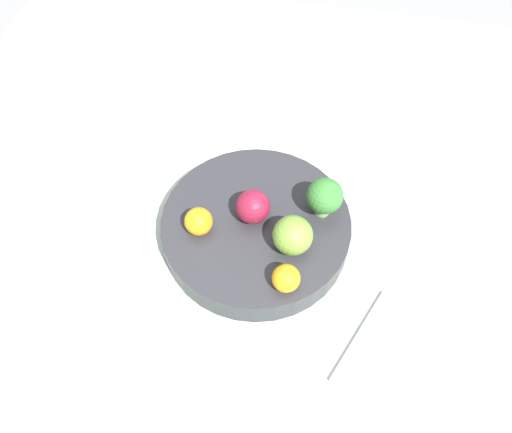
{
  "coord_description": "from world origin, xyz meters",
  "views": [
    {
      "loc": [
        0.38,
        0.08,
        0.64
      ],
      "look_at": [
        0.0,
        0.0,
        0.07
      ],
      "focal_mm": 35.0,
      "sensor_mm": 36.0,
      "label": 1
    }
  ],
  "objects_px": {
    "broccoli": "(325,197)",
    "napkin": "(405,364)",
    "bowl": "(256,229)",
    "apple_green": "(253,207)",
    "orange_front": "(199,221)",
    "apple_red": "(293,235)",
    "orange_back": "(286,278)"
  },
  "relations": [
    {
      "from": "bowl",
      "to": "broccoli",
      "type": "distance_m",
      "value": 0.11
    },
    {
      "from": "orange_front",
      "to": "bowl",
      "type": "bearing_deg",
      "value": 112.44
    },
    {
      "from": "apple_red",
      "to": "orange_front",
      "type": "distance_m",
      "value": 0.13
    },
    {
      "from": "apple_green",
      "to": "napkin",
      "type": "xyz_separation_m",
      "value": [
        0.15,
        0.23,
        -0.06
      ]
    },
    {
      "from": "apple_red",
      "to": "napkin",
      "type": "bearing_deg",
      "value": 55.07
    },
    {
      "from": "orange_back",
      "to": "napkin",
      "type": "relative_size",
      "value": 0.19
    },
    {
      "from": "apple_red",
      "to": "orange_back",
      "type": "distance_m",
      "value": 0.06
    },
    {
      "from": "orange_front",
      "to": "orange_back",
      "type": "xyz_separation_m",
      "value": [
        0.06,
        0.13,
        -0.0
      ]
    },
    {
      "from": "apple_green",
      "to": "broccoli",
      "type": "bearing_deg",
      "value": 107.12
    },
    {
      "from": "broccoli",
      "to": "apple_red",
      "type": "relative_size",
      "value": 1.15
    },
    {
      "from": "apple_red",
      "to": "bowl",
      "type": "bearing_deg",
      "value": -118.94
    },
    {
      "from": "apple_red",
      "to": "orange_front",
      "type": "relative_size",
      "value": 1.39
    },
    {
      "from": "apple_red",
      "to": "apple_green",
      "type": "bearing_deg",
      "value": -120.75
    },
    {
      "from": "apple_green",
      "to": "orange_front",
      "type": "relative_size",
      "value": 1.24
    },
    {
      "from": "bowl",
      "to": "apple_red",
      "type": "height_order",
      "value": "apple_red"
    },
    {
      "from": "orange_front",
      "to": "orange_back",
      "type": "relative_size",
      "value": 1.06
    },
    {
      "from": "bowl",
      "to": "apple_red",
      "type": "bearing_deg",
      "value": 61.06
    },
    {
      "from": "bowl",
      "to": "broccoli",
      "type": "xyz_separation_m",
      "value": [
        -0.03,
        0.09,
        0.06
      ]
    },
    {
      "from": "orange_back",
      "to": "napkin",
      "type": "height_order",
      "value": "orange_back"
    },
    {
      "from": "broccoli",
      "to": "apple_green",
      "type": "xyz_separation_m",
      "value": [
        0.03,
        -0.09,
        -0.01
      ]
    },
    {
      "from": "broccoli",
      "to": "apple_green",
      "type": "height_order",
      "value": "broccoli"
    },
    {
      "from": "apple_red",
      "to": "orange_back",
      "type": "relative_size",
      "value": 1.47
    },
    {
      "from": "apple_green",
      "to": "orange_front",
      "type": "bearing_deg",
      "value": -62.09
    },
    {
      "from": "napkin",
      "to": "orange_front",
      "type": "bearing_deg",
      "value": -111.58
    },
    {
      "from": "apple_red",
      "to": "napkin",
      "type": "distance_m",
      "value": 0.21
    },
    {
      "from": "apple_red",
      "to": "napkin",
      "type": "relative_size",
      "value": 0.29
    },
    {
      "from": "apple_green",
      "to": "orange_back",
      "type": "distance_m",
      "value": 0.11
    },
    {
      "from": "broccoli",
      "to": "napkin",
      "type": "bearing_deg",
      "value": 36.37
    },
    {
      "from": "apple_green",
      "to": "orange_back",
      "type": "height_order",
      "value": "apple_green"
    },
    {
      "from": "apple_red",
      "to": "napkin",
      "type": "height_order",
      "value": "apple_red"
    },
    {
      "from": "broccoli",
      "to": "napkin",
      "type": "height_order",
      "value": "broccoli"
    },
    {
      "from": "orange_back",
      "to": "napkin",
      "type": "bearing_deg",
      "value": 70.89
    }
  ]
}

